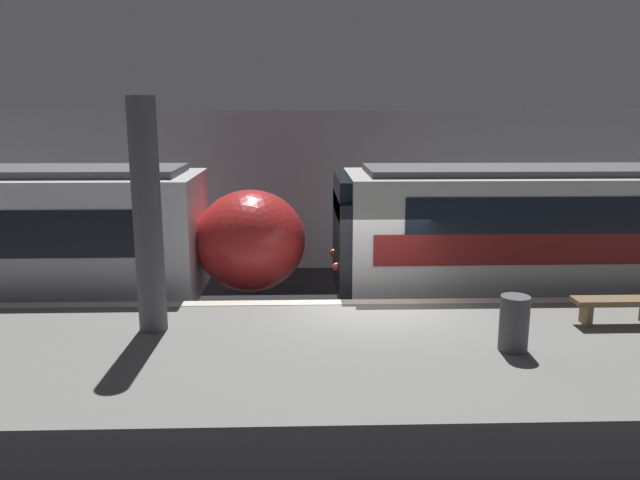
% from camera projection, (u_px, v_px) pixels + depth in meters
% --- Properties ---
extents(ground_plane, '(120.00, 120.00, 0.00)m').
position_uv_depth(ground_plane, '(370.00, 352.00, 12.15)').
color(ground_plane, black).
extents(platform, '(40.00, 4.79, 1.07)m').
position_uv_depth(platform, '(387.00, 379.00, 9.70)').
color(platform, slate).
rests_on(platform, ground).
extents(station_rear_barrier, '(50.00, 0.15, 4.59)m').
position_uv_depth(station_rear_barrier, '(346.00, 191.00, 18.09)').
color(station_rear_barrier, '#939399').
rests_on(station_rear_barrier, ground).
extents(support_pillar_near, '(0.46, 0.46, 3.79)m').
position_uv_depth(support_pillar_near, '(147.00, 217.00, 9.95)').
color(support_pillar_near, '#56565B').
rests_on(support_pillar_near, platform).
extents(platform_bench, '(1.50, 0.40, 0.45)m').
position_uv_depth(platform_bench, '(617.00, 305.00, 10.55)').
color(platform_bench, brown).
rests_on(platform_bench, platform).
extents(trash_bin, '(0.44, 0.44, 0.85)m').
position_uv_depth(trash_bin, '(514.00, 323.00, 9.39)').
color(trash_bin, '#4C4C51').
rests_on(trash_bin, platform).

